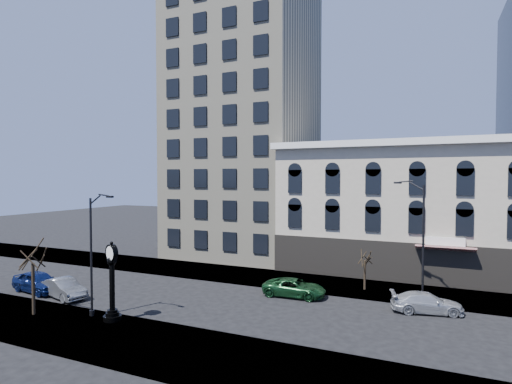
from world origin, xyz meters
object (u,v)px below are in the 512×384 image
at_px(street_lamp_near, 97,222).
at_px(car_near_b, 64,288).
at_px(car_near_a, 38,282).
at_px(street_clock, 112,285).

relative_size(street_lamp_near, car_near_b, 1.84).
distance_m(car_near_a, car_near_b, 3.26).
height_order(car_near_a, car_near_b, car_near_a).
xyz_separation_m(street_lamp_near, car_near_a, (-9.10, 2.72, -5.45)).
distance_m(street_clock, car_near_a, 10.83).
bearing_deg(car_near_a, street_lamp_near, -99.14).
distance_m(street_lamp_near, car_near_a, 10.94).
distance_m(street_clock, car_near_b, 7.70).
height_order(street_clock, car_near_a, street_clock).
bearing_deg(car_near_b, car_near_a, 98.75).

